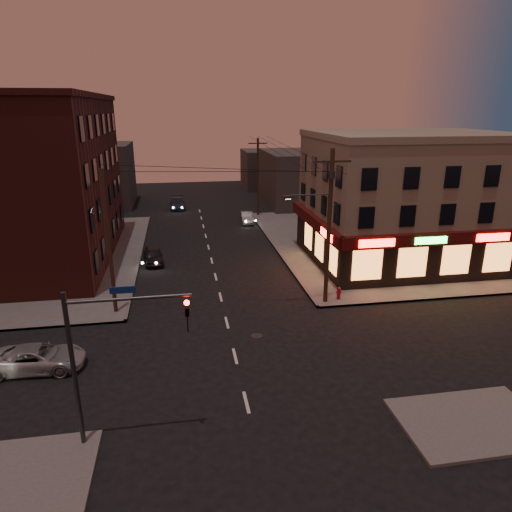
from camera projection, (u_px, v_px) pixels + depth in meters
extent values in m
plane|color=black|center=(235.00, 356.00, 23.99)|extent=(120.00, 120.00, 0.00)
cube|color=#514F4C|center=(393.00, 240.00, 44.65)|extent=(24.00, 28.00, 0.15)
cube|color=gray|center=(406.00, 201.00, 37.60)|extent=(15.00, 12.00, 10.00)
cube|color=gray|center=(413.00, 135.00, 35.97)|extent=(15.20, 12.20, 0.50)
cube|color=black|center=(441.00, 261.00, 33.05)|extent=(15.12, 0.25, 3.40)
cube|color=black|center=(317.00, 243.00, 37.43)|extent=(0.25, 12.12, 3.40)
cube|color=#420A0A|center=(446.00, 239.00, 32.21)|extent=(15.60, 0.50, 0.90)
cube|color=#420A0A|center=(315.00, 222.00, 36.83)|extent=(0.50, 12.60, 0.90)
cube|color=#FF140C|center=(377.00, 243.00, 31.11)|extent=(2.60, 0.06, 0.55)
cube|color=#FF140C|center=(493.00, 237.00, 32.51)|extent=(2.60, 0.06, 0.55)
cube|color=#26FF3F|center=(431.00, 240.00, 31.75)|extent=(2.40, 0.06, 0.50)
cube|color=#FF140C|center=(326.00, 235.00, 33.22)|extent=(0.06, 2.60, 0.55)
cube|color=orange|center=(434.00, 261.00, 32.78)|extent=(12.40, 0.08, 2.20)
cube|color=orange|center=(319.00, 246.00, 36.44)|extent=(0.08, 8.40, 2.20)
cube|color=#4B1C18|center=(30.00, 182.00, 37.42)|extent=(12.00, 20.00, 13.00)
cube|color=#3F3D3A|center=(303.00, 178.00, 60.75)|extent=(10.00, 12.00, 7.00)
cube|color=#3F3D3A|center=(97.00, 175.00, 60.03)|extent=(9.00, 10.00, 8.00)
cube|color=#3F3D3A|center=(268.00, 169.00, 73.71)|extent=(8.00, 8.00, 6.00)
cylinder|color=#382619|center=(329.00, 229.00, 28.91)|extent=(0.28, 0.28, 10.00)
cube|color=#382619|center=(332.00, 162.00, 27.61)|extent=(2.40, 0.12, 0.12)
cylinder|color=#333538|center=(332.00, 175.00, 27.86)|extent=(0.44, 0.44, 0.50)
cylinder|color=#333538|center=(310.00, 195.00, 28.02)|extent=(2.60, 0.10, 0.10)
cube|color=#333538|center=(288.00, 197.00, 27.83)|extent=(0.60, 0.25, 0.18)
cube|color=#FFD88C|center=(288.00, 199.00, 27.86)|extent=(0.35, 0.15, 0.04)
cylinder|color=#382619|center=(258.00, 177.00, 53.62)|extent=(0.26, 0.26, 9.00)
cylinder|color=#382619|center=(109.00, 243.00, 27.55)|extent=(0.24, 0.24, 9.00)
cylinder|color=#333538|center=(74.00, 373.00, 16.69)|extent=(0.18, 0.18, 6.40)
cylinder|color=#333538|center=(129.00, 299.00, 16.18)|extent=(4.40, 0.12, 0.12)
imported|color=black|center=(187.00, 308.00, 16.65)|extent=(0.16, 0.20, 1.00)
sphere|color=#FF0C05|center=(187.00, 303.00, 16.46)|extent=(0.20, 0.20, 0.20)
cube|color=navy|center=(123.00, 290.00, 16.04)|extent=(0.90, 0.05, 0.25)
imported|color=#9A9EA2|center=(37.00, 358.00, 22.60)|extent=(4.65, 2.30, 1.27)
imported|color=black|center=(153.00, 256.00, 38.16)|extent=(1.99, 3.98, 1.30)
imported|color=slate|center=(247.00, 217.00, 51.61)|extent=(1.57, 3.83, 1.24)
imported|color=#1B2437|center=(178.00, 203.00, 58.77)|extent=(1.97, 4.82, 1.40)
cylinder|color=maroon|center=(339.00, 294.00, 30.71)|extent=(0.31, 0.31, 0.68)
sphere|color=maroon|center=(339.00, 289.00, 30.59)|extent=(0.27, 0.27, 0.27)
cylinder|color=maroon|center=(339.00, 292.00, 30.66)|extent=(0.39, 0.24, 0.14)
cylinder|color=maroon|center=(339.00, 292.00, 30.66)|extent=(0.24, 0.39, 0.14)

